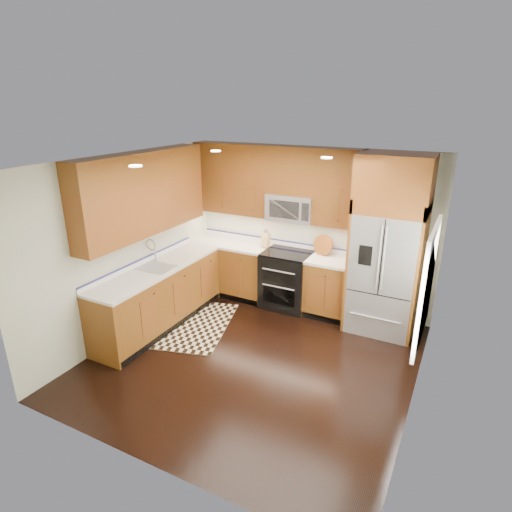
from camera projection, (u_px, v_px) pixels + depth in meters
The scene contains 16 objects.
ground at pixel (253, 359), 5.70m from camera, with size 4.00×4.00×0.00m, color black.
wall_back at pixel (310, 228), 6.92m from camera, with size 4.00×0.02×2.60m, color silver.
wall_left at pixel (129, 245), 6.11m from camera, with size 0.02×4.00×2.60m, color silver.
wall_right at pixel (425, 302), 4.39m from camera, with size 0.02×4.00×2.60m, color silver.
window at pixel (427, 286), 4.53m from camera, with size 0.04×1.10×1.30m.
base_cabinets at pixel (211, 287), 6.82m from camera, with size 2.85×3.00×0.90m.
countertop at pixel (222, 258), 6.70m from camera, with size 2.86×3.01×0.04m.
upper_cabinets at pixel (219, 187), 6.40m from camera, with size 2.85×3.00×1.15m.
range at pixel (287, 280), 7.04m from camera, with size 0.76×0.67×0.95m.
microwave at pixel (292, 207), 6.74m from camera, with size 0.76×0.40×0.42m.
refrigerator at pixel (388, 246), 6.05m from camera, with size 0.98×0.75×2.60m.
sink_faucet at pixel (156, 263), 6.29m from camera, with size 0.54×0.44×0.37m.
rug at pixel (197, 325), 6.56m from camera, with size 0.93×1.56×0.01m, color black.
knife_block at pixel (266, 240), 7.11m from camera, with size 0.12×0.16×0.30m.
utensil_crock at pixel (351, 254), 6.48m from camera, with size 0.13×0.13×0.34m.
cutting_board at pixel (323, 254), 6.78m from camera, with size 0.34×0.34×0.02m, color brown.
Camera 1 is at (2.26, -4.32, 3.26)m, focal length 30.00 mm.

